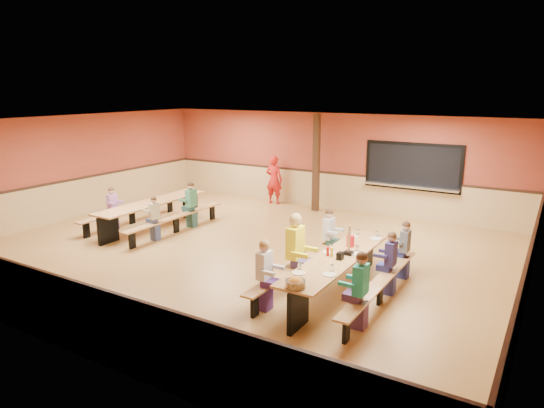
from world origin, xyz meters
The scene contains 23 objects.
ground centered at (0.00, 0.00, 0.00)m, with size 12.00×12.00×0.00m, color olive.
room_envelope centered at (0.00, 0.00, 0.69)m, with size 12.04×10.04×3.02m.
kitchen_pass_through centered at (2.60, 4.96, 1.49)m, with size 2.78×0.28×1.38m.
structural_post centered at (-0.20, 4.40, 1.50)m, with size 0.18×0.18×3.00m, color black.
cafeteria_table_main centered at (2.94, -1.11, 0.53)m, with size 1.91×3.70×0.74m.
cafeteria_table_second centered at (-3.16, 0.36, 0.53)m, with size 1.91×3.70×0.74m.
seated_child_white_left centered at (2.12, -2.34, 0.62)m, with size 0.38×0.31×1.24m, color silver, non-canonical shape.
seated_adult_yellow centered at (2.12, -1.24, 0.73)m, with size 0.49×0.40×1.45m, color #FFFA1D, non-canonical shape.
seated_child_grey_left centered at (2.12, 0.29, 0.61)m, with size 0.37×0.30×1.21m, color silver, non-canonical shape.
seated_child_teal_right centered at (3.77, -2.12, 0.63)m, with size 0.39×0.32×1.26m, color teal, non-canonical shape.
seated_child_navy_right centered at (3.77, -0.59, 0.59)m, with size 0.36×0.29×1.19m, color navy, non-canonical shape.
seated_child_char_right centered at (3.77, 0.33, 0.58)m, with size 0.35×0.28×1.16m, color #4B4E56, non-canonical shape.
seated_child_purple_sec centered at (-3.98, -0.30, 0.57)m, with size 0.34×0.28×1.15m, color #9E62A0, non-canonical shape.
seated_child_green_sec centered at (-2.33, 1.00, 0.62)m, with size 0.38×0.31×1.24m, color #347556, non-canonical shape.
seated_child_tan_sec centered at (-2.33, -0.42, 0.56)m, with size 0.32×0.26×1.11m, color #ACA489, non-canonical shape.
standing_woman centered at (-1.80, 4.55, 0.80)m, with size 0.58×0.38×1.59m, color #B31814.
punch_pitcher centered at (2.91, -0.44, 0.85)m, with size 0.16×0.16×0.22m, color red.
chip_bowl centered at (2.94, -2.76, 0.81)m, with size 0.32×0.32×0.15m, color orange, non-canonical shape.
napkin_dispenser centered at (3.03, -1.22, 0.80)m, with size 0.10×0.14×0.13m, color black.
condiment_mustard centered at (2.84, -1.16, 0.82)m, with size 0.06×0.06×0.17m, color yellow.
condiment_ketchup centered at (2.76, -1.17, 0.82)m, with size 0.06×0.06×0.17m, color #B2140F.
table_paddle centered at (3.06, -0.90, 0.88)m, with size 0.16×0.16×0.56m.
place_settings centered at (2.94, -1.11, 0.80)m, with size 0.65×3.30×0.11m, color beige, non-canonical shape.
Camera 1 is at (6.24, -8.94, 3.76)m, focal length 32.00 mm.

